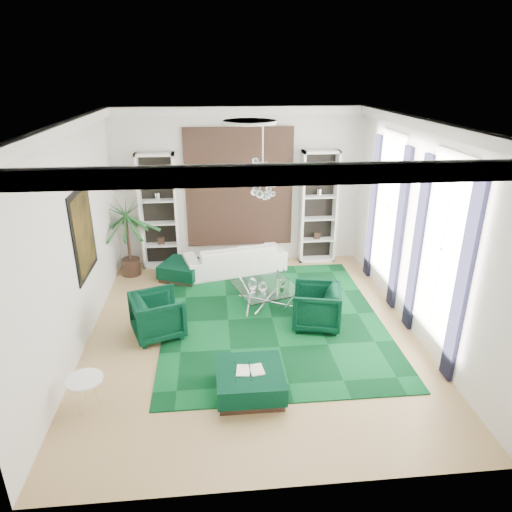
{
  "coord_description": "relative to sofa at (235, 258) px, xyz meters",
  "views": [
    {
      "loc": [
        -0.64,
        -7.38,
        4.55
      ],
      "look_at": [
        0.12,
        0.5,
        1.32
      ],
      "focal_mm": 32.0,
      "sensor_mm": 36.0,
      "label": 1
    }
  ],
  "objects": [
    {
      "name": "floor",
      "position": [
        0.17,
        -2.8,
        -0.36
      ],
      "size": [
        6.0,
        7.0,
        0.02
      ],
      "primitive_type": "cube",
      "color": "tan",
      "rests_on": "ground"
    },
    {
      "name": "ceiling",
      "position": [
        0.17,
        -2.8,
        3.46
      ],
      "size": [
        6.0,
        7.0,
        0.02
      ],
      "primitive_type": "cube",
      "color": "white",
      "rests_on": "ground"
    },
    {
      "name": "wall_back",
      "position": [
        0.17,
        0.71,
        1.55
      ],
      "size": [
        6.0,
        0.02,
        3.8
      ],
      "primitive_type": "cube",
      "color": "silver",
      "rests_on": "ground"
    },
    {
      "name": "wall_front",
      "position": [
        0.17,
        -6.31,
        1.55
      ],
      "size": [
        6.0,
        0.02,
        3.8
      ],
      "primitive_type": "cube",
      "color": "silver",
      "rests_on": "ground"
    },
    {
      "name": "wall_left",
      "position": [
        -2.84,
        -2.8,
        1.55
      ],
      "size": [
        0.02,
        7.0,
        3.8
      ],
      "primitive_type": "cube",
      "color": "silver",
      "rests_on": "ground"
    },
    {
      "name": "wall_right",
      "position": [
        3.18,
        -2.8,
        1.55
      ],
      "size": [
        0.02,
        7.0,
        3.8
      ],
      "primitive_type": "cube",
      "color": "silver",
      "rests_on": "ground"
    },
    {
      "name": "crown_molding",
      "position": [
        0.17,
        -2.8,
        3.35
      ],
      "size": [
        6.0,
        7.0,
        0.18
      ],
      "primitive_type": null,
      "color": "white",
      "rests_on": "ceiling"
    },
    {
      "name": "ceiling_medallion",
      "position": [
        0.17,
        -2.5,
        3.42
      ],
      "size": [
        0.9,
        0.9,
        0.05
      ],
      "primitive_type": "cylinder",
      "color": "white",
      "rests_on": "ceiling"
    },
    {
      "name": "tapestry",
      "position": [
        0.17,
        0.66,
        1.55
      ],
      "size": [
        2.5,
        0.06,
        2.8
      ],
      "primitive_type": "cube",
      "color": "black",
      "rests_on": "wall_back"
    },
    {
      "name": "shelving_left",
      "position": [
        -1.78,
        0.51,
        1.05
      ],
      "size": [
        0.9,
        0.38,
        2.8
      ],
      "primitive_type": null,
      "color": "white",
      "rests_on": "floor"
    },
    {
      "name": "shelving_right",
      "position": [
        2.12,
        0.51,
        1.05
      ],
      "size": [
        0.9,
        0.38,
        2.8
      ],
      "primitive_type": null,
      "color": "white",
      "rests_on": "floor"
    },
    {
      "name": "painting",
      "position": [
        -2.8,
        -2.2,
        1.5
      ],
      "size": [
        0.04,
        1.3,
        1.6
      ],
      "primitive_type": "cube",
      "color": "black",
      "rests_on": "wall_left"
    },
    {
      "name": "window_near",
      "position": [
        3.16,
        -3.7,
        1.55
      ],
      "size": [
        0.03,
        1.1,
        2.9
      ],
      "primitive_type": "cube",
      "color": "white",
      "rests_on": "wall_right"
    },
    {
      "name": "curtain_near_a",
      "position": [
        3.13,
        -4.48,
        1.3
      ],
      "size": [
        0.07,
        0.3,
        3.25
      ],
      "primitive_type": "cube",
      "color": "black",
      "rests_on": "floor"
    },
    {
      "name": "curtain_near_b",
      "position": [
        3.13,
        -2.92,
        1.3
      ],
      "size": [
        0.07,
        0.3,
        3.25
      ],
      "primitive_type": "cube",
      "color": "black",
      "rests_on": "floor"
    },
    {
      "name": "window_far",
      "position": [
        3.16,
        -1.3,
        1.55
      ],
      "size": [
        0.03,
        1.1,
        2.9
      ],
      "primitive_type": "cube",
      "color": "white",
      "rests_on": "wall_right"
    },
    {
      "name": "curtain_far_a",
      "position": [
        3.13,
        -2.08,
        1.3
      ],
      "size": [
        0.07,
        0.3,
        3.25
      ],
      "primitive_type": "cube",
      "color": "black",
      "rests_on": "floor"
    },
    {
      "name": "curtain_far_b",
      "position": [
        3.13,
        -0.52,
        1.3
      ],
      "size": [
        0.07,
        0.3,
        3.25
      ],
      "primitive_type": "cube",
      "color": "black",
      "rests_on": "floor"
    },
    {
      "name": "rug",
      "position": [
        0.6,
        -2.38,
        -0.34
      ],
      "size": [
        4.2,
        5.0,
        0.02
      ],
      "primitive_type": "cube",
      "color": "black",
      "rests_on": "floor"
    },
    {
      "name": "sofa",
      "position": [
        0.0,
        0.0,
        0.0
      ],
      "size": [
        2.55,
        1.51,
        0.7
      ],
      "primitive_type": "imported",
      "rotation": [
        0.0,
        0.0,
        3.39
      ],
      "color": "white",
      "rests_on": "floor"
    },
    {
      "name": "armchair_left",
      "position": [
        -1.55,
        -2.76,
        0.06
      ],
      "size": [
        1.13,
        1.12,
        0.81
      ],
      "primitive_type": "imported",
      "rotation": [
        0.0,
        0.0,
        1.91
      ],
      "color": "black",
      "rests_on": "floor"
    },
    {
      "name": "armchair_right",
      "position": [
        1.4,
        -2.71,
        0.06
      ],
      "size": [
        1.07,
        1.05,
        0.81
      ],
      "primitive_type": "imported",
      "rotation": [
        0.0,
        0.0,
        -1.8
      ],
      "color": "black",
      "rests_on": "floor"
    },
    {
      "name": "coffee_table",
      "position": [
        0.56,
        -1.78,
        -0.14
      ],
      "size": [
        1.5,
        1.5,
        0.41
      ],
      "primitive_type": null,
      "rotation": [
        0.0,
        0.0,
        0.29
      ],
      "color": "white",
      "rests_on": "floor"
    },
    {
      "name": "ottoman_side",
      "position": [
        -1.24,
        -0.3,
        -0.15
      ],
      "size": [
        1.18,
        1.18,
        0.4
      ],
      "primitive_type": "cube",
      "rotation": [
        0.0,
        0.0,
        -0.4
      ],
      "color": "black",
      "rests_on": "floor"
    },
    {
      "name": "ottoman_front",
      "position": [
        -0.02,
        -4.56,
        -0.15
      ],
      "size": [
        1.0,
        1.0,
        0.4
      ],
      "primitive_type": "cube",
      "rotation": [
        0.0,
        0.0,
        -0.0
      ],
      "color": "black",
      "rests_on": "floor"
    },
    {
      "name": "book",
      "position": [
        -0.02,
        -4.56,
        0.07
      ],
      "size": [
        0.42,
        0.28,
        0.03
      ],
      "primitive_type": "cube",
      "color": "white",
      "rests_on": "ottoman_front"
    },
    {
      "name": "side_table",
      "position": [
        -2.38,
        -4.67,
        -0.1
      ],
      "size": [
        0.65,
        0.65,
        0.5
      ],
      "primitive_type": "cylinder",
      "rotation": [
        0.0,
        0.0,
        -0.3
      ],
      "color": "white",
      "rests_on": "floor"
    },
    {
      "name": "palm",
      "position": [
        -2.48,
        0.04,
        0.85
      ],
      "size": [
        1.99,
        1.99,
        2.4
      ],
      "primitive_type": null,
      "rotation": [
        0.0,
        0.0,
        0.43
      ],
      "color": "#1C5422",
      "rests_on": "floor"
    },
    {
      "name": "chandelier",
      "position": [
        0.37,
        -2.61,
        2.5
      ],
      "size": [
        1.04,
        1.04,
        0.72
      ],
      "primitive_type": null,
      "rotation": [
        0.0,
        0.0,
        0.38
      ],
      "color": "white",
      "rests_on": "ceiling"
    },
    {
      "name": "table_plant",
      "position": [
        0.86,
        -2.03,
        0.18
      ],
      "size": [
        0.15,
        0.13,
        0.24
      ],
      "primitive_type": "imported",
      "rotation": [
        0.0,
        0.0,
        0.23
      ],
      "color": "#1C5422",
      "rests_on": "coffee_table"
    }
  ]
}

